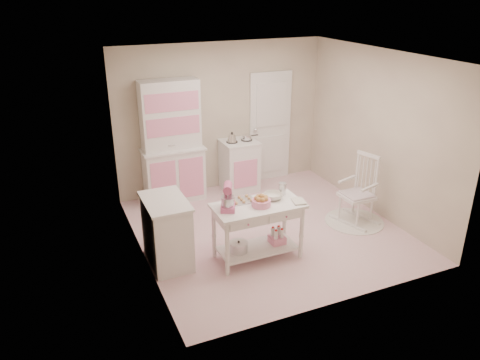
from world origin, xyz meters
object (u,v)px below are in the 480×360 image
(rocking_chair, at_px, (357,190))
(bread_basket, at_px, (261,203))
(work_table, at_px, (258,231))
(stand_mixer, at_px, (228,198))
(stove, at_px, (239,165))
(base_cabinet, at_px, (167,232))
(hutch, at_px, (172,142))

(rocking_chair, relative_size, bread_basket, 4.40)
(work_table, xyz_separation_m, stand_mixer, (-0.42, 0.02, 0.57))
(stand_mixer, bearing_deg, work_table, 21.57)
(stove, height_order, stand_mixer, stand_mixer)
(base_cabinet, bearing_deg, rocking_chair, -0.74)
(bread_basket, bearing_deg, base_cabinet, 160.27)
(stand_mixer, bearing_deg, bread_basket, 15.26)
(hutch, height_order, base_cabinet, hutch)
(stand_mixer, height_order, bread_basket, stand_mixer)
(rocking_chair, bearing_deg, hutch, 123.37)
(work_table, height_order, bread_basket, bread_basket)
(rocking_chair, relative_size, work_table, 0.92)
(stove, xyz_separation_m, bread_basket, (-0.67, -2.28, 0.39))
(work_table, distance_m, bread_basket, 0.45)
(rocking_chair, distance_m, work_table, 1.89)
(rocking_chair, xyz_separation_m, stand_mixer, (-2.28, -0.31, 0.42))
(hutch, relative_size, base_cabinet, 2.26)
(hutch, relative_size, stove, 2.26)
(stove, distance_m, base_cabinet, 2.62)
(work_table, relative_size, bread_basket, 4.80)
(hutch, xyz_separation_m, bread_basket, (0.53, -2.33, -0.19))
(stove, height_order, bread_basket, stove)
(hutch, relative_size, bread_basket, 8.32)
(stove, relative_size, bread_basket, 3.68)
(stove, relative_size, stand_mixer, 2.71)
(stove, bearing_deg, bread_basket, -106.47)
(hutch, distance_m, base_cabinet, 2.10)
(hutch, distance_m, stand_mixer, 2.27)
(hutch, height_order, bread_basket, hutch)
(hutch, xyz_separation_m, stand_mixer, (0.09, -2.26, -0.07))
(bread_basket, bearing_deg, stove, 73.53)
(hutch, height_order, stand_mixer, hutch)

